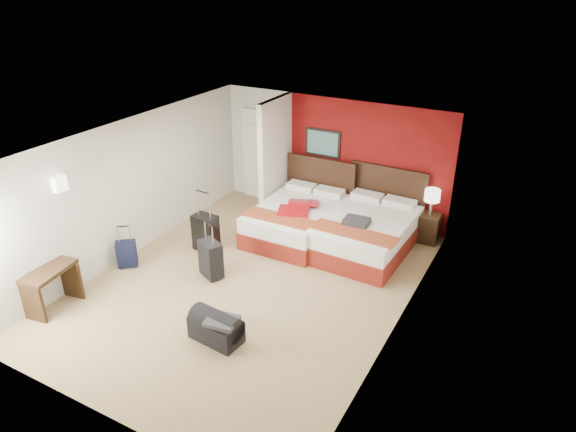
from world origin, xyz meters
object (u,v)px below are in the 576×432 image
Objects in this scene: suitcase_charcoal at (211,260)px; desk at (52,289)px; red_suitcase_open at (299,207)px; table_lamp at (431,202)px; suitcase_black at (206,234)px; suitcase_navy at (127,255)px; nightstand at (428,228)px; duffel_bag at (216,329)px; bed_left at (296,221)px; bed_right at (366,234)px.

desk is (-1.59, -1.92, 0.04)m from suitcase_charcoal.
table_lamp reaches higher than red_suitcase_open.
suitcase_black is 1.45m from suitcase_navy.
duffel_bag is (-1.86, -4.40, -0.09)m from nightstand.
suitcase_black is 0.91× the size of duffel_bag.
red_suitcase_open reaches higher than suitcase_charcoal.
red_suitcase_open is at bearing -45.32° from bed_left.
desk is at bearing -132.21° from table_lamp.
table_lamp is (2.25, 1.11, 0.15)m from red_suitcase_open.
nightstand is 1.20× the size of suitcase_navy.
bed_left is 2.66× the size of red_suitcase_open.
bed_right is at bearing -3.02° from suitcase_navy.
duffel_bag is at bearing 3.58° from desk.
duffel_bag is at bearing -26.24° from suitcase_charcoal.
table_lamp is 4.26m from suitcase_charcoal.
suitcase_navy is (-3.50, -2.60, -0.09)m from bed_right.
duffel_bag is (1.69, -2.05, -0.15)m from suitcase_black.
suitcase_charcoal is (-0.67, -1.95, -0.36)m from red_suitcase_open.
red_suitcase_open is 4.50m from desk.
nightstand is at bearing 46.44° from bed_right.
nightstand is 0.89× the size of suitcase_charcoal.
bed_left is at bearing 10.65° from suitcase_navy.
duffel_bag is (1.06, -1.34, -0.13)m from suitcase_charcoal.
duffel_bag is at bearing -115.81° from nightstand.
suitcase_navy reaches higher than duffel_bag.
bed_left is 4.45× the size of suitcase_navy.
red_suitcase_open is 0.93× the size of desk.
desk is (-2.17, -3.97, 0.04)m from bed_left.
duffel_bag is (0.39, -3.29, -0.48)m from red_suitcase_open.
suitcase_navy is at bearing -130.09° from bed_left.
suitcase_charcoal is 1.57m from suitcase_navy.
suitcase_navy is at bearing -141.63° from table_lamp.
red_suitcase_open is (-1.32, -0.20, 0.35)m from bed_right.
bed_left reaches higher than nightstand.
suitcase_black reaches higher than bed_right.
bed_right is 1.39m from table_lamp.
duffel_bag is at bearing -58.78° from suitcase_navy.
nightstand is 6.72m from desk.
bed_left is 2.12m from suitcase_charcoal.
red_suitcase_open is at bearing -156.64° from nightstand.
duffel_bag is (0.49, -3.39, -0.12)m from bed_left.
duffel_bag is at bearing -82.11° from bed_left.
red_suitcase_open reaches higher than nightstand.
bed_left is 2.61m from table_lamp.
table_lamp is 4.81m from duffel_bag.
duffel_bag is (2.56, -0.89, -0.04)m from suitcase_navy.
red_suitcase_open is at bearing 50.86° from desk.
suitcase_charcoal is (-1.99, -2.15, -0.01)m from bed_right.
bed_left is at bearing 99.77° from suitcase_charcoal.
suitcase_charcoal is at bearing 41.56° from desk.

